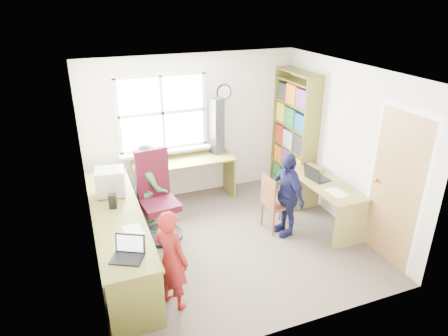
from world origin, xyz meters
The scene contains 19 objects.
room centered at (0.01, 0.10, 1.22)m, with size 3.64×3.44×2.44m.
l_desk centered at (-1.31, -0.28, 0.46)m, with size 2.38×2.95×0.75m.
right_desk centered at (1.50, -0.11, 0.50)m, with size 0.56×1.19×0.69m.
bookshelf centered at (1.65, 1.19, 1.00)m, with size 0.30×1.02×2.10m.
swivel_chair centered at (-0.89, 0.56, 0.55)m, with size 0.66×0.66×1.28m.
wooden_chair centered at (0.72, 0.10, 0.47)m, with size 0.41×0.41×0.87m.
crt_monitor centered at (-1.49, 0.61, 0.94)m, with size 0.41×0.38×0.37m.
laptop_left centered at (-1.49, -0.88, 0.80)m, with size 0.41×0.38×0.22m.
laptop_right centered at (1.42, 0.13, 0.74)m, with size 0.33×0.38×0.24m.
speaker_a centered at (-1.52, 0.23, 0.84)m, with size 0.11×0.11×0.19m.
speaker_b centered at (-1.47, 0.79, 0.84)m, with size 0.10×0.10×0.17m.
cd_tower centered at (0.37, 1.53, 1.22)m, with size 0.23×0.22×0.94m.
game_box centered at (1.49, 0.39, 0.72)m, with size 0.39×0.39×0.07m.
paper_a centered at (-1.37, -0.40, 0.75)m, with size 0.23×0.30×0.00m.
paper_b centered at (1.47, -0.35, 0.69)m, with size 0.21×0.30×0.00m.
potted_plant centered at (-0.60, 1.45, 0.90)m, with size 0.16×0.13×0.30m, color #307A36.
person_red centered at (-1.06, -0.90, 0.60)m, with size 0.44×0.29×1.21m, color maroon.
person_green centered at (-0.93, 0.82, 0.66)m, with size 0.64×0.50×1.32m, color #307A39.
person_navy centered at (0.84, -0.05, 0.62)m, with size 0.73×0.30×1.25m, color #14163F.
Camera 1 is at (-1.80, -4.42, 3.26)m, focal length 32.00 mm.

